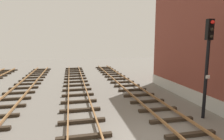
{
  "coord_description": "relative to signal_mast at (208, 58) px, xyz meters",
  "views": [
    {
      "loc": [
        -3.75,
        -7.03,
        4.3
      ],
      "look_at": [
        -0.66,
        6.84,
        2.12
      ],
      "focal_mm": 30.13,
      "sensor_mm": 36.0,
      "label": 1
    }
  ],
  "objects": [
    {
      "name": "ground_plane",
      "position": [
        -3.48,
        -1.7,
        -3.42
      ],
      "size": [
        80.0,
        80.0,
        0.0
      ],
      "primitive_type": "plane",
      "color": "slate"
    },
    {
      "name": "signal_mast",
      "position": [
        0.0,
        0.0,
        0.0
      ],
      "size": [
        0.36,
        0.4,
        5.46
      ],
      "color": "black",
      "rests_on": "ground"
    },
    {
      "name": "track_near_building",
      "position": [
        -2.02,
        -1.7,
        -3.29
      ],
      "size": [
        2.5,
        47.3,
        0.32
      ],
      "color": "#2D2319",
      "rests_on": "ground"
    }
  ]
}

